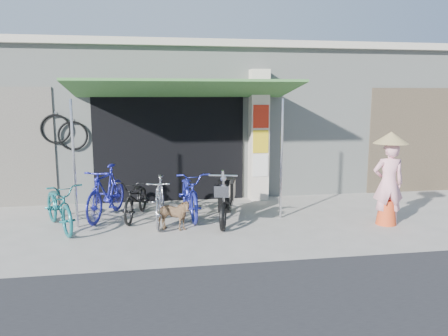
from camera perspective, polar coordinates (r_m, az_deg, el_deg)
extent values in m
plane|color=#A19A91|center=(7.94, 2.63, -8.28)|extent=(80.00, 80.00, 0.00)
cube|color=#A8AEA5|center=(12.61, -2.15, 6.42)|extent=(12.00, 5.00, 3.50)
cube|color=beige|center=(12.65, -2.20, 14.72)|extent=(12.30, 5.30, 0.16)
cube|color=black|center=(10.05, -7.12, 2.71)|extent=(3.40, 0.06, 2.50)
cube|color=black|center=(10.17, -7.04, -1.20)|extent=(3.06, 0.04, 1.10)
torus|color=black|center=(10.12, -19.14, 4.02)|extent=(0.65, 0.05, 0.65)
cylinder|color=silver|center=(10.12, -19.22, 5.83)|extent=(0.02, 0.02, 0.12)
torus|color=black|center=(10.17, -21.13, 4.78)|extent=(0.65, 0.05, 0.65)
cylinder|color=silver|center=(10.17, -21.22, 6.58)|extent=(0.02, 0.02, 0.12)
cube|color=beige|center=(10.18, 4.52, 4.26)|extent=(0.42, 0.42, 3.00)
cube|color=red|center=(9.94, 4.86, 6.73)|extent=(0.36, 0.02, 0.52)
cube|color=gold|center=(9.98, 4.81, 3.46)|extent=(0.36, 0.02, 0.52)
cube|color=silver|center=(10.06, 4.77, 0.28)|extent=(0.36, 0.02, 0.50)
cube|color=#376E31|center=(9.07, -5.12, 10.26)|extent=(4.60, 1.88, 0.35)
cylinder|color=silver|center=(8.36, -19.00, 0.43)|extent=(0.05, 0.05, 2.36)
cylinder|color=silver|center=(8.60, 7.52, 1.11)|extent=(0.05, 0.05, 2.36)
cube|color=brown|center=(12.01, 23.97, 3.30)|extent=(2.60, 0.06, 2.60)
imported|color=#155D62|center=(8.49, -20.70, -4.59)|extent=(1.25, 1.80, 0.89)
imported|color=#202296|center=(8.96, -15.15, -3.07)|extent=(1.03, 1.81, 1.05)
imported|color=black|center=(8.84, -11.37, -3.90)|extent=(0.88, 1.62, 0.81)
imported|color=#B3B4B8|center=(8.36, -8.38, -4.24)|extent=(0.57, 1.54, 0.91)
imported|color=#202797|center=(8.82, -4.45, -3.27)|extent=(0.74, 1.86, 0.96)
imported|color=tan|center=(7.96, -6.75, -6.11)|extent=(0.75, 0.53, 0.58)
torus|color=black|center=(7.88, -0.14, -6.39)|extent=(0.22, 0.53, 0.53)
torus|color=black|center=(9.13, 0.69, -4.19)|extent=(0.22, 0.53, 0.53)
cube|color=black|center=(8.49, 0.31, -4.73)|extent=(0.46, 0.97, 0.10)
cube|color=black|center=(8.77, 0.52, -2.79)|extent=(0.39, 0.60, 0.34)
cube|color=black|center=(8.73, 0.53, -1.45)|extent=(0.37, 0.59, 0.09)
cube|color=black|center=(7.99, 0.01, -3.57)|extent=(0.24, 0.15, 0.56)
cylinder|color=silver|center=(7.74, -0.12, -0.99)|extent=(0.51, 0.17, 0.03)
cube|color=silver|center=(7.62, -0.25, -2.99)|extent=(0.30, 0.26, 0.20)
imported|color=#F2A3AF|center=(8.73, 20.66, -1.90)|extent=(0.63, 0.47, 1.58)
cone|color=#D0441D|center=(8.85, 20.45, -5.46)|extent=(0.38, 0.38, 0.46)
cone|color=tan|center=(8.61, 20.99, 3.73)|extent=(0.64, 0.64, 0.22)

